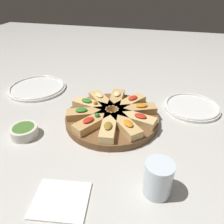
{
  "coord_description": "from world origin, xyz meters",
  "views": [
    {
      "loc": [
        0.16,
        -0.6,
        0.44
      ],
      "look_at": [
        0.0,
        0.0,
        0.04
      ],
      "focal_mm": 35.0,
      "sensor_mm": 36.0,
      "label": 1
    }
  ],
  "objects_px": {
    "serving_board": "(112,118)",
    "napkin_stack": "(61,199)",
    "water_glass": "(158,178)",
    "plate_left": "(37,88)",
    "dipping_bowl": "(24,131)",
    "plate_right": "(192,106)"
  },
  "relations": [
    {
      "from": "serving_board",
      "to": "dipping_bowl",
      "type": "xyz_separation_m",
      "value": [
        -0.25,
        -0.15,
        0.01
      ]
    },
    {
      "from": "plate_right",
      "to": "napkin_stack",
      "type": "height_order",
      "value": "plate_right"
    },
    {
      "from": "plate_right",
      "to": "napkin_stack",
      "type": "bearing_deg",
      "value": -121.74
    },
    {
      "from": "plate_left",
      "to": "napkin_stack",
      "type": "distance_m",
      "value": 0.6
    },
    {
      "from": "plate_left",
      "to": "plate_right",
      "type": "bearing_deg",
      "value": 0.21
    },
    {
      "from": "water_glass",
      "to": "napkin_stack",
      "type": "height_order",
      "value": "water_glass"
    },
    {
      "from": "plate_left",
      "to": "napkin_stack",
      "type": "bearing_deg",
      "value": -54.52
    },
    {
      "from": "plate_right",
      "to": "dipping_bowl",
      "type": "relative_size",
      "value": 2.45
    },
    {
      "from": "plate_left",
      "to": "dipping_bowl",
      "type": "distance_m",
      "value": 0.33
    },
    {
      "from": "plate_right",
      "to": "serving_board",
      "type": "bearing_deg",
      "value": -149.8
    },
    {
      "from": "serving_board",
      "to": "napkin_stack",
      "type": "distance_m",
      "value": 0.34
    },
    {
      "from": "napkin_stack",
      "to": "dipping_bowl",
      "type": "bearing_deg",
      "value": 138.68
    },
    {
      "from": "plate_left",
      "to": "plate_right",
      "type": "distance_m",
      "value": 0.66
    },
    {
      "from": "water_glass",
      "to": "dipping_bowl",
      "type": "relative_size",
      "value": 1.05
    },
    {
      "from": "plate_right",
      "to": "dipping_bowl",
      "type": "bearing_deg",
      "value": -149.55
    },
    {
      "from": "water_glass",
      "to": "dipping_bowl",
      "type": "bearing_deg",
      "value": 165.48
    },
    {
      "from": "serving_board",
      "to": "water_glass",
      "type": "bearing_deg",
      "value": -55.82
    },
    {
      "from": "water_glass",
      "to": "napkin_stack",
      "type": "distance_m",
      "value": 0.22
    },
    {
      "from": "plate_right",
      "to": "water_glass",
      "type": "distance_m",
      "value": 0.43
    },
    {
      "from": "plate_right",
      "to": "water_glass",
      "type": "relative_size",
      "value": 2.32
    },
    {
      "from": "dipping_bowl",
      "to": "napkin_stack",
      "type": "bearing_deg",
      "value": -41.32
    },
    {
      "from": "plate_left",
      "to": "serving_board",
      "type": "bearing_deg",
      "value": -22.22
    }
  ]
}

